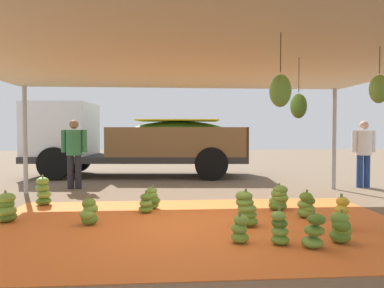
{
  "coord_description": "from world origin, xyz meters",
  "views": [
    {
      "loc": [
        -0.5,
        -5.52,
        1.47
      ],
      "look_at": [
        0.09,
        2.13,
        1.2
      ],
      "focal_mm": 33.69,
      "sensor_mm": 36.0,
      "label": 1
    }
  ],
  "objects_px": {
    "banana_bunch_3": "(89,212)",
    "banana_bunch_2": "(280,229)",
    "banana_bunch_4": "(341,228)",
    "banana_bunch_0": "(6,208)",
    "banana_bunch_10": "(342,214)",
    "worker_0": "(364,149)",
    "banana_bunch_11": "(306,205)",
    "banana_bunch_1": "(240,230)",
    "banana_bunch_8": "(314,232)",
    "banana_bunch_7": "(43,192)",
    "banana_bunch_12": "(279,198)",
    "worker_1": "(74,149)",
    "banana_bunch_6": "(146,204)",
    "cargo_truck_main": "(130,139)",
    "banana_bunch_9": "(246,210)",
    "banana_bunch_5": "(153,199)"
  },
  "relations": [
    {
      "from": "banana_bunch_11",
      "to": "worker_1",
      "type": "distance_m",
      "value": 5.93
    },
    {
      "from": "banana_bunch_11",
      "to": "worker_0",
      "type": "distance_m",
      "value": 4.28
    },
    {
      "from": "banana_bunch_2",
      "to": "banana_bunch_5",
      "type": "distance_m",
      "value": 2.84
    },
    {
      "from": "banana_bunch_0",
      "to": "banana_bunch_11",
      "type": "distance_m",
      "value": 4.95
    },
    {
      "from": "banana_bunch_7",
      "to": "banana_bunch_9",
      "type": "xyz_separation_m",
      "value": [
        3.67,
        -1.84,
        -0.01
      ]
    },
    {
      "from": "banana_bunch_0",
      "to": "banana_bunch_9",
      "type": "bearing_deg",
      "value": -7.34
    },
    {
      "from": "banana_bunch_7",
      "to": "banana_bunch_12",
      "type": "distance_m",
      "value": 4.6
    },
    {
      "from": "banana_bunch_0",
      "to": "worker_1",
      "type": "xyz_separation_m",
      "value": [
        0.24,
        3.45,
        0.8
      ]
    },
    {
      "from": "banana_bunch_7",
      "to": "banana_bunch_9",
      "type": "relative_size",
      "value": 1.04
    },
    {
      "from": "banana_bunch_6",
      "to": "worker_0",
      "type": "xyz_separation_m",
      "value": [
        5.54,
        2.58,
        0.85
      ]
    },
    {
      "from": "banana_bunch_9",
      "to": "cargo_truck_main",
      "type": "height_order",
      "value": "cargo_truck_main"
    },
    {
      "from": "banana_bunch_1",
      "to": "worker_1",
      "type": "bearing_deg",
      "value": 124.56
    },
    {
      "from": "banana_bunch_10",
      "to": "banana_bunch_4",
      "type": "bearing_deg",
      "value": -118.08
    },
    {
      "from": "banana_bunch_0",
      "to": "banana_bunch_7",
      "type": "relative_size",
      "value": 0.86
    },
    {
      "from": "banana_bunch_5",
      "to": "cargo_truck_main",
      "type": "relative_size",
      "value": 0.06
    },
    {
      "from": "banana_bunch_3",
      "to": "banana_bunch_2",
      "type": "bearing_deg",
      "value": -23.76
    },
    {
      "from": "banana_bunch_6",
      "to": "cargo_truck_main",
      "type": "bearing_deg",
      "value": 98.11
    },
    {
      "from": "banana_bunch_0",
      "to": "banana_bunch_3",
      "type": "xyz_separation_m",
      "value": [
        1.37,
        -0.26,
        -0.03
      ]
    },
    {
      "from": "banana_bunch_3",
      "to": "banana_bunch_9",
      "type": "bearing_deg",
      "value": -5.29
    },
    {
      "from": "banana_bunch_5",
      "to": "banana_bunch_10",
      "type": "xyz_separation_m",
      "value": [
        2.85,
        -1.66,
        0.04
      ]
    },
    {
      "from": "banana_bunch_4",
      "to": "banana_bunch_12",
      "type": "bearing_deg",
      "value": 95.14
    },
    {
      "from": "banana_bunch_11",
      "to": "banana_bunch_12",
      "type": "relative_size",
      "value": 0.95
    },
    {
      "from": "banana_bunch_11",
      "to": "worker_1",
      "type": "xyz_separation_m",
      "value": [
        -4.71,
        3.51,
        0.82
      ]
    },
    {
      "from": "banana_bunch_6",
      "to": "banana_bunch_4",
      "type": "bearing_deg",
      "value": -36.56
    },
    {
      "from": "banana_bunch_4",
      "to": "banana_bunch_10",
      "type": "distance_m",
      "value": 0.71
    },
    {
      "from": "banana_bunch_10",
      "to": "worker_0",
      "type": "height_order",
      "value": "worker_0"
    },
    {
      "from": "banana_bunch_1",
      "to": "banana_bunch_8",
      "type": "distance_m",
      "value": 0.93
    },
    {
      "from": "banana_bunch_8",
      "to": "banana_bunch_10",
      "type": "height_order",
      "value": "banana_bunch_10"
    },
    {
      "from": "banana_bunch_1",
      "to": "cargo_truck_main",
      "type": "relative_size",
      "value": 0.06
    },
    {
      "from": "banana_bunch_0",
      "to": "banana_bunch_7",
      "type": "distance_m",
      "value": 1.36
    },
    {
      "from": "banana_bunch_9",
      "to": "worker_1",
      "type": "height_order",
      "value": "worker_1"
    },
    {
      "from": "banana_bunch_0",
      "to": "banana_bunch_12",
      "type": "relative_size",
      "value": 1.02
    },
    {
      "from": "banana_bunch_2",
      "to": "banana_bunch_12",
      "type": "xyz_separation_m",
      "value": [
        0.63,
        1.97,
        0.02
      ]
    },
    {
      "from": "banana_bunch_8",
      "to": "worker_1",
      "type": "relative_size",
      "value": 0.28
    },
    {
      "from": "banana_bunch_2",
      "to": "banana_bunch_6",
      "type": "relative_size",
      "value": 1.2
    },
    {
      "from": "banana_bunch_3",
      "to": "banana_bunch_10",
      "type": "xyz_separation_m",
      "value": [
        3.81,
        -0.56,
        0.03
      ]
    },
    {
      "from": "banana_bunch_2",
      "to": "banana_bunch_9",
      "type": "relative_size",
      "value": 0.85
    },
    {
      "from": "banana_bunch_2",
      "to": "banana_bunch_1",
      "type": "bearing_deg",
      "value": 168.1
    },
    {
      "from": "banana_bunch_8",
      "to": "banana_bunch_4",
      "type": "bearing_deg",
      "value": 20.98
    },
    {
      "from": "banana_bunch_2",
      "to": "banana_bunch_10",
      "type": "bearing_deg",
      "value": 27.93
    },
    {
      "from": "banana_bunch_4",
      "to": "banana_bunch_11",
      "type": "xyz_separation_m",
      "value": [
        0.1,
        1.4,
        0.01
      ]
    },
    {
      "from": "banana_bunch_9",
      "to": "banana_bunch_2",
      "type": "bearing_deg",
      "value": -76.84
    },
    {
      "from": "banana_bunch_2",
      "to": "worker_0",
      "type": "xyz_separation_m",
      "value": [
        3.72,
        4.51,
        0.81
      ]
    },
    {
      "from": "banana_bunch_7",
      "to": "worker_1",
      "type": "xyz_separation_m",
      "value": [
        0.1,
        2.1,
        0.77
      ]
    },
    {
      "from": "banana_bunch_12",
      "to": "banana_bunch_2",
      "type": "bearing_deg",
      "value": -107.74
    },
    {
      "from": "banana_bunch_12",
      "to": "banana_bunch_10",
      "type": "bearing_deg",
      "value": -69.32
    },
    {
      "from": "banana_bunch_8",
      "to": "banana_bunch_9",
      "type": "relative_size",
      "value": 0.86
    },
    {
      "from": "worker_1",
      "to": "banana_bunch_3",
      "type": "bearing_deg",
      "value": -73.07
    },
    {
      "from": "worker_0",
      "to": "banana_bunch_4",
      "type": "bearing_deg",
      "value": -122.7
    },
    {
      "from": "banana_bunch_3",
      "to": "banana_bunch_4",
      "type": "bearing_deg",
      "value": -18.97
    }
  ]
}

